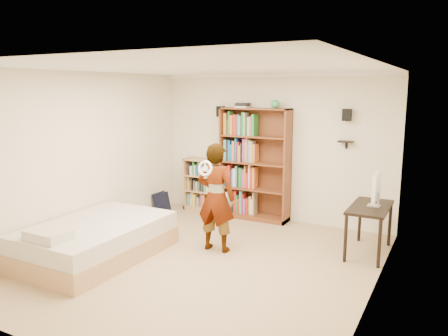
# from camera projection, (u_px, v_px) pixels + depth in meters

# --- Properties ---
(ground) EXTENTS (4.50, 5.00, 0.01)m
(ground) POSITION_uv_depth(u_px,v_px,m) (205.00, 263.00, 6.18)
(ground) COLOR tan
(ground) RESTS_ON ground
(room_shell) EXTENTS (4.52, 5.02, 2.71)m
(room_shell) POSITION_uv_depth(u_px,v_px,m) (204.00, 139.00, 5.86)
(room_shell) COLOR #EEE7CC
(room_shell) RESTS_ON ground
(crown_molding) EXTENTS (4.50, 5.00, 0.06)m
(crown_molding) POSITION_uv_depth(u_px,v_px,m) (203.00, 70.00, 5.70)
(crown_molding) COLOR white
(crown_molding) RESTS_ON room_shell
(speaker_left) EXTENTS (0.14, 0.12, 0.20)m
(speaker_left) POSITION_uv_depth(u_px,v_px,m) (221.00, 111.00, 8.39)
(speaker_left) COLOR black
(speaker_left) RESTS_ON room_shell
(speaker_right) EXTENTS (0.14, 0.12, 0.20)m
(speaker_right) POSITION_uv_depth(u_px,v_px,m) (347.00, 115.00, 7.28)
(speaker_right) COLOR black
(speaker_right) RESTS_ON room_shell
(wall_shelf) EXTENTS (0.25, 0.16, 0.02)m
(wall_shelf) POSITION_uv_depth(u_px,v_px,m) (346.00, 142.00, 7.36)
(wall_shelf) COLOR black
(wall_shelf) RESTS_ON room_shell
(tall_bookshelf) EXTENTS (1.32, 0.38, 2.09)m
(tall_bookshelf) POSITION_uv_depth(u_px,v_px,m) (255.00, 164.00, 8.12)
(tall_bookshelf) COLOR brown
(tall_bookshelf) RESTS_ON ground
(low_bookshelf) EXTENTS (0.83, 0.31, 1.04)m
(low_bookshelf) POSITION_uv_depth(u_px,v_px,m) (204.00, 185.00, 8.77)
(low_bookshelf) COLOR tan
(low_bookshelf) RESTS_ON ground
(computer_desk) EXTENTS (0.54, 1.07, 0.73)m
(computer_desk) POSITION_uv_depth(u_px,v_px,m) (369.00, 230.00, 6.48)
(computer_desk) COLOR black
(computer_desk) RESTS_ON ground
(imac) EXTENTS (0.10, 0.50, 0.50)m
(imac) POSITION_uv_depth(u_px,v_px,m) (375.00, 190.00, 6.35)
(imac) COLOR white
(imac) RESTS_ON computer_desk
(daybed) EXTENTS (1.42, 2.19, 0.64)m
(daybed) POSITION_uv_depth(u_px,v_px,m) (96.00, 236.00, 6.35)
(daybed) COLOR beige
(daybed) RESTS_ON ground
(person) EXTENTS (0.62, 0.42, 1.65)m
(person) POSITION_uv_depth(u_px,v_px,m) (216.00, 197.00, 6.54)
(person) COLOR black
(person) RESTS_ON ground
(wii_wheel) EXTENTS (0.23, 0.09, 0.23)m
(wii_wheel) POSITION_uv_depth(u_px,v_px,m) (205.00, 168.00, 6.18)
(wii_wheel) COLOR white
(wii_wheel) RESTS_ON person
(navy_bag) EXTENTS (0.33, 0.23, 0.43)m
(navy_bag) POSITION_uv_depth(u_px,v_px,m) (162.00, 203.00, 8.62)
(navy_bag) COLOR black
(navy_bag) RESTS_ON ground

